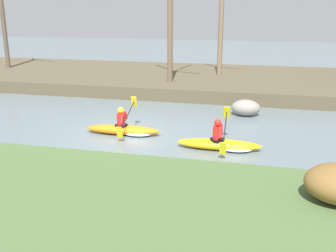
{
  "coord_description": "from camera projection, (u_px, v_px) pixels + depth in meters",
  "views": [
    {
      "loc": [
        4.5,
        -12.57,
        4.36
      ],
      "look_at": [
        1.52,
        -0.2,
        0.55
      ],
      "focal_mm": 42.0,
      "sensor_mm": 36.0,
      "label": 1
    }
  ],
  "objects": [
    {
      "name": "bare_tree_mid_downstream",
      "position": [
        222.0,
        23.0,
        22.05
      ],
      "size": [
        3.45,
        3.4,
        6.24
      ],
      "color": "#7A664C",
      "rests_on": "riverbank_far"
    },
    {
      "name": "boulder_midstream",
      "position": [
        246.0,
        108.0,
        16.62
      ],
      "size": [
        1.2,
        0.94,
        0.68
      ],
      "color": "gray",
      "rests_on": "ground"
    },
    {
      "name": "ground_plane",
      "position": [
        128.0,
        136.0,
        13.97
      ],
      "size": [
        90.0,
        90.0,
        0.0
      ],
      "primitive_type": "plane",
      "color": "slate"
    },
    {
      "name": "riverbank_far",
      "position": [
        184.0,
        79.0,
        23.42
      ],
      "size": [
        44.0,
        9.53,
        0.64
      ],
      "color": "brown",
      "rests_on": "ground"
    },
    {
      "name": "riverbank_near",
      "position": [
        26.0,
        214.0,
        8.01
      ],
      "size": [
        44.0,
        5.89,
        0.68
      ],
      "color": "#4C6638",
      "rests_on": "ground"
    },
    {
      "name": "kayaker_middle",
      "position": [
        126.0,
        129.0,
        14.12
      ],
      "size": [
        2.78,
        2.07,
        1.2
      ],
      "rotation": [
        0.0,
        0.0,
        0.05
      ],
      "color": "orange",
      "rests_on": "ground"
    },
    {
      "name": "bare_tree_mid_upstream",
      "position": [
        171.0,
        22.0,
        20.09
      ],
      "size": [
        3.59,
        3.55,
        6.52
      ],
      "color": "brown",
      "rests_on": "riverbank_far"
    },
    {
      "name": "kayaker_lead",
      "position": [
        222.0,
        144.0,
        12.6
      ],
      "size": [
        2.78,
        2.07,
        1.2
      ],
      "rotation": [
        0.0,
        0.0,
        0.04
      ],
      "color": "yellow",
      "rests_on": "ground"
    },
    {
      "name": "bare_tree_upstream",
      "position": [
        3.0,
        12.0,
        24.91
      ],
      "size": [
        4.08,
        4.03,
        7.44
      ],
      "color": "brown",
      "rests_on": "riverbank_far"
    }
  ]
}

